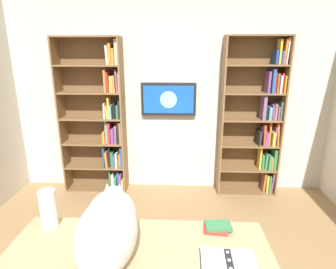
# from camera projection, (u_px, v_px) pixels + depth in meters

# --- Properties ---
(wall_back) EXTENTS (4.52, 0.06, 2.70)m
(wall_back) POSITION_uv_depth(u_px,v_px,m) (171.00, 97.00, 3.81)
(wall_back) COLOR beige
(wall_back) RESTS_ON ground
(bookshelf_left) EXTENTS (0.81, 0.28, 2.15)m
(bookshelf_left) POSITION_uv_depth(u_px,v_px,m) (257.00, 120.00, 3.68)
(bookshelf_left) COLOR brown
(bookshelf_left) RESTS_ON ground
(bookshelf_right) EXTENTS (0.88, 0.28, 2.14)m
(bookshelf_right) POSITION_uv_depth(u_px,v_px,m) (101.00, 122.00, 3.78)
(bookshelf_right) COLOR brown
(bookshelf_right) RESTS_ON ground
(wall_mounted_tv) EXTENTS (0.75, 0.07, 0.45)m
(wall_mounted_tv) POSITION_uv_depth(u_px,v_px,m) (169.00, 99.00, 3.74)
(wall_mounted_tv) COLOR black
(cat) EXTENTS (0.33, 0.69, 0.40)m
(cat) POSITION_uv_depth(u_px,v_px,m) (109.00, 228.00, 1.54)
(cat) COLOR white
(cat) RESTS_ON desk
(open_binder) EXTENTS (0.34, 0.23, 0.02)m
(open_binder) POSITION_uv_depth(u_px,v_px,m) (229.00, 262.00, 1.56)
(open_binder) COLOR #26262B
(open_binder) RESTS_ON desk
(paper_towel_roll) EXTENTS (0.11, 0.11, 0.27)m
(paper_towel_roll) POSITION_uv_depth(u_px,v_px,m) (48.00, 209.00, 1.86)
(paper_towel_roll) COLOR white
(paper_towel_roll) RESTS_ON desk
(desk_book_stack) EXTENTS (0.19, 0.13, 0.05)m
(desk_book_stack) POSITION_uv_depth(u_px,v_px,m) (217.00, 227.00, 1.84)
(desk_book_stack) COLOR #B7332D
(desk_book_stack) RESTS_ON desk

